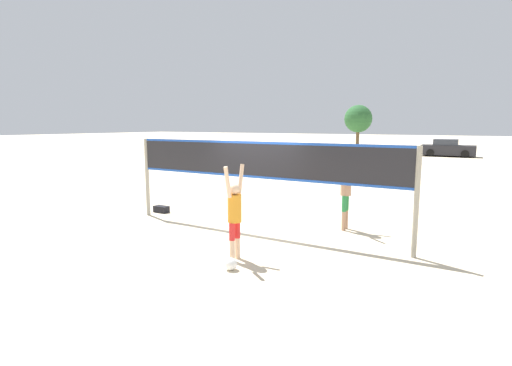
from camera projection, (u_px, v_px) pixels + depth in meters
name	position (u px, v px, depth m)	size (l,w,h in m)	color
ground_plane	(256.00, 232.00, 10.32)	(200.00, 200.00, 0.00)	beige
volleyball_net	(256.00, 167.00, 10.07)	(7.81, 0.11, 2.34)	gray
player_spiker	(235.00, 211.00, 8.08)	(0.28, 0.68, 1.96)	beige
player_blocker	(346.00, 185.00, 10.40)	(0.28, 0.72, 2.26)	tan
volleyball	(231.00, 264.00, 7.63)	(0.24, 0.24, 0.24)	white
gear_bag	(161.00, 209.00, 12.62)	(0.48, 0.25, 0.20)	black
parked_car_near	(448.00, 149.00, 34.43)	(4.35, 2.12, 1.48)	#232328
tree_left_cluster	(358.00, 119.00, 42.02)	(2.88, 2.88, 4.77)	brown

